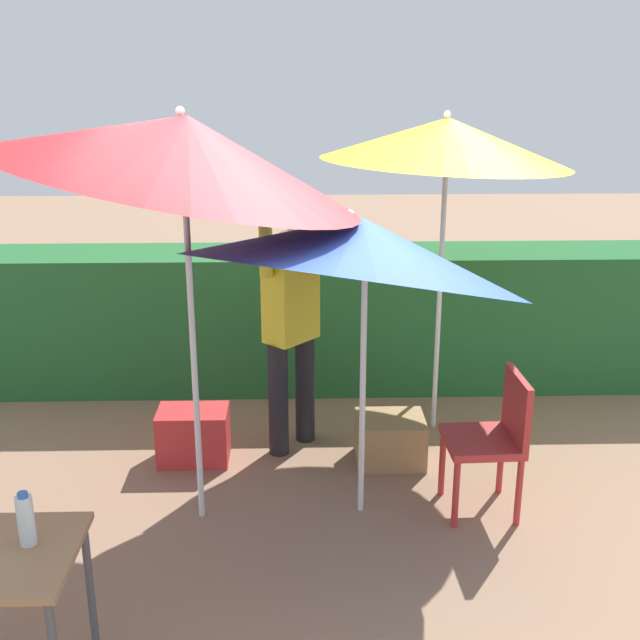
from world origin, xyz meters
name	(u,v)px	position (x,y,z in m)	size (l,w,h in m)	color
ground_plane	(321,497)	(0.00, 0.00, 0.00)	(24.00, 24.00, 0.00)	#937056
hedge_row	(315,319)	(0.00, 1.90, 0.58)	(8.00, 0.70, 1.17)	#23602D
umbrella_rainbow	(182,149)	(-0.75, -0.15, 2.21)	(2.08, 2.05, 2.63)	silver
umbrella_orange	(357,248)	(0.20, -0.12, 1.66)	(2.09, 2.01, 2.22)	silver
umbrella_yellow	(447,141)	(0.89, 1.02, 2.14)	(1.74, 1.74, 2.35)	silver
person_vendor	(291,324)	(-0.19, 0.72, 0.93)	(0.44, 0.47, 1.88)	black
chair_plastic	(494,434)	(1.04, -0.16, 0.51)	(0.46, 0.46, 0.89)	#B72D2D
cooler_box	(194,435)	(-0.87, 0.53, 0.19)	(0.48, 0.32, 0.38)	red
crate_cardboard	(390,439)	(0.49, 0.48, 0.16)	(0.47, 0.39, 0.32)	#9E7A4C
bottle_water	(26,520)	(-1.26, -1.60, 0.88)	(0.07, 0.07, 0.24)	silver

